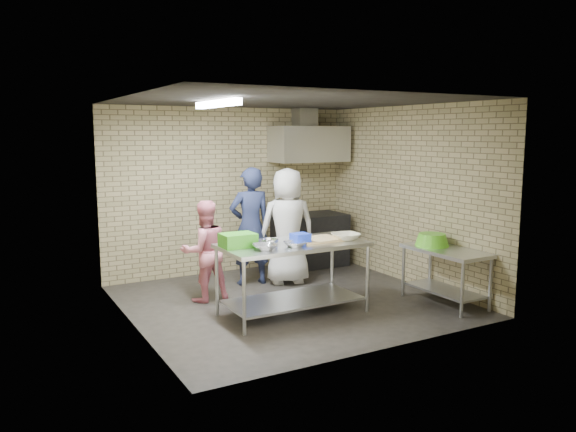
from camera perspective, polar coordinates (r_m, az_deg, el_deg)
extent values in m
plane|color=black|center=(7.79, 0.08, -8.64)|extent=(4.20, 4.20, 0.00)
plane|color=black|center=(7.46, 0.08, 11.60)|extent=(4.20, 4.20, 0.00)
cube|color=tan|center=(9.29, -5.96, 2.59)|extent=(4.20, 0.06, 2.70)
cube|color=tan|center=(5.86, 9.67, -0.88)|extent=(4.20, 0.06, 2.70)
cube|color=tan|center=(6.75, -15.68, 0.13)|extent=(0.06, 4.00, 2.70)
cube|color=tan|center=(8.72, 12.21, 2.07)|extent=(0.06, 4.00, 2.70)
cube|color=#B6B9BD|center=(7.16, 0.50, -6.35)|extent=(1.84, 0.92, 0.92)
cube|color=silver|center=(7.90, 15.64, -5.90)|extent=(0.60, 1.20, 0.75)
cube|color=black|center=(9.73, 2.27, -2.46)|extent=(1.20, 0.70, 0.90)
cube|color=silver|center=(9.60, 2.17, 7.30)|extent=(1.30, 0.60, 0.60)
cube|color=#A5A8AD|center=(9.73, 1.72, 9.97)|extent=(0.35, 0.30, 0.30)
cube|color=#3F2B19|center=(9.93, 3.08, 6.29)|extent=(0.80, 0.20, 0.04)
cube|color=white|center=(7.03, -7.19, 11.25)|extent=(0.10, 1.25, 0.08)
cube|color=#31961B|center=(6.84, -5.10, -2.45)|extent=(0.41, 0.31, 0.16)
cube|color=blue|center=(6.99, 1.27, -2.32)|extent=(0.20, 0.20, 0.13)
cube|color=#DABA7D|center=(7.22, 3.00, -2.39)|extent=(0.56, 0.43, 0.03)
imported|color=#AAACB1|center=(6.65, -2.39, -3.15)|extent=(0.32, 0.32, 0.07)
imported|color=#B8BBC0|center=(6.96, -1.85, -2.64)|extent=(0.24, 0.24, 0.07)
imported|color=silver|center=(6.82, 0.69, -2.88)|extent=(0.29, 0.29, 0.06)
imported|color=beige|center=(7.30, 5.87, -2.08)|extent=(0.39, 0.39, 0.09)
cylinder|color=#B22619|center=(9.79, 1.83, 6.92)|extent=(0.07, 0.07, 0.18)
cylinder|color=green|center=(10.00, 3.81, 6.85)|extent=(0.06, 0.06, 0.15)
imported|color=#151936|center=(8.50, -3.84, -1.04)|extent=(0.70, 0.50, 1.78)
imported|color=#D16E80|center=(7.75, -8.47, -3.54)|extent=(0.68, 0.54, 1.39)
imported|color=silver|center=(8.53, -0.06, -1.04)|extent=(0.97, 0.75, 1.77)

